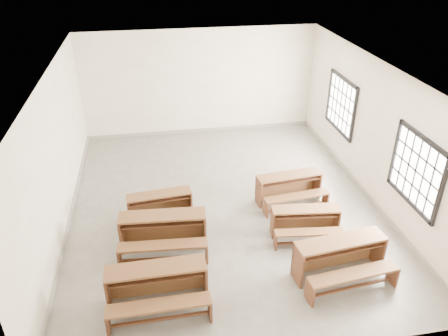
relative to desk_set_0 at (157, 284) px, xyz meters
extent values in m
plane|color=gray|center=(1.63, 2.78, -0.44)|extent=(8.50, 8.50, 0.00)
cube|color=white|center=(1.63, 2.78, 2.73)|extent=(7.00, 8.50, 0.05)
cube|color=silver|center=(1.63, 7.01, 1.16)|extent=(7.00, 0.05, 3.20)
cube|color=silver|center=(1.63, -1.44, 1.16)|extent=(7.00, 0.05, 3.20)
cube|color=silver|center=(-1.84, 2.78, 1.16)|extent=(0.05, 8.50, 3.20)
cube|color=silver|center=(5.11, 2.78, 1.16)|extent=(0.05, 8.50, 3.20)
cube|color=gray|center=(1.63, 7.01, -0.39)|extent=(7.00, 0.04, 0.10)
cube|color=gray|center=(-1.85, 2.78, -0.39)|extent=(0.04, 8.50, 0.10)
cube|color=gray|center=(5.11, 2.78, -0.39)|extent=(0.04, 8.50, 0.10)
cube|color=white|center=(5.10, 0.98, 1.16)|extent=(0.02, 1.50, 1.30)
cube|color=black|center=(5.08, 0.98, 1.85)|extent=(0.06, 1.62, 0.08)
cube|color=black|center=(5.08, 0.98, 0.47)|extent=(0.06, 1.62, 0.08)
cube|color=black|center=(5.08, 0.19, 1.16)|extent=(0.06, 0.08, 1.46)
cube|color=black|center=(5.08, 1.77, 1.16)|extent=(0.06, 0.08, 1.46)
cube|color=white|center=(5.10, 4.58, 1.16)|extent=(0.02, 1.50, 1.30)
cube|color=black|center=(5.08, 4.58, 1.85)|extent=(0.06, 1.62, 0.08)
cube|color=black|center=(5.08, 4.58, 0.47)|extent=(0.06, 1.62, 0.08)
cube|color=black|center=(5.08, 3.79, 1.16)|extent=(0.06, 0.08, 1.46)
cube|color=black|center=(5.08, 5.37, 1.16)|extent=(0.06, 0.08, 1.46)
cube|color=brown|center=(0.00, 0.06, 0.30)|extent=(1.70, 0.45, 0.04)
cube|color=brown|center=(0.00, 0.25, -0.08)|extent=(1.69, 0.07, 0.72)
cube|color=brown|center=(-0.83, 0.04, -0.08)|extent=(0.05, 0.42, 0.72)
cube|color=brown|center=(0.82, 0.07, -0.08)|extent=(0.05, 0.42, 0.72)
cube|color=brown|center=(0.00, 0.03, 0.15)|extent=(1.57, 0.34, 0.02)
cube|color=brown|center=(0.01, -0.46, -0.02)|extent=(1.70, 0.32, 0.04)
cube|color=brown|center=(-0.82, -0.47, -0.24)|extent=(0.05, 0.30, 0.40)
cube|color=brown|center=(0.83, -0.45, -0.24)|extent=(0.05, 0.30, 0.40)
cube|color=brown|center=(0.01, -0.46, -0.34)|extent=(1.57, 0.07, 0.04)
cube|color=brown|center=(0.18, 1.55, 0.30)|extent=(1.74, 0.55, 0.04)
cube|color=brown|center=(0.19, 1.74, -0.08)|extent=(1.71, 0.17, 0.73)
cube|color=brown|center=(-0.65, 1.61, -0.08)|extent=(0.07, 0.43, 0.73)
cube|color=brown|center=(1.01, 1.49, -0.08)|extent=(0.07, 0.43, 0.73)
cube|color=brown|center=(0.18, 1.53, 0.15)|extent=(1.60, 0.43, 0.02)
cube|color=brown|center=(0.14, 1.03, -0.02)|extent=(1.73, 0.42, 0.04)
cube|color=brown|center=(-0.69, 1.09, -0.24)|extent=(0.06, 0.30, 0.41)
cube|color=brown|center=(0.97, 0.96, -0.24)|extent=(0.06, 0.30, 0.41)
cube|color=brown|center=(0.14, 1.03, -0.34)|extent=(1.58, 0.17, 0.04)
cube|color=brown|center=(0.15, 2.55, 0.17)|extent=(1.44, 0.50, 0.04)
cube|color=brown|center=(0.13, 2.70, -0.14)|extent=(1.41, 0.18, 0.60)
cube|color=brown|center=(-0.53, 2.47, -0.14)|extent=(0.07, 0.35, 0.60)
cube|color=brown|center=(0.84, 2.62, -0.14)|extent=(0.07, 0.35, 0.60)
cube|color=brown|center=(0.15, 2.53, 0.05)|extent=(1.33, 0.40, 0.02)
cube|color=brown|center=(0.19, 2.12, -0.09)|extent=(1.43, 0.39, 0.04)
cube|color=brown|center=(-0.49, 2.04, -0.28)|extent=(0.06, 0.25, 0.34)
cube|color=brown|center=(0.88, 2.19, -0.28)|extent=(0.06, 0.25, 0.34)
cube|color=brown|center=(0.19, 2.12, -0.36)|extent=(1.30, 0.18, 0.04)
cube|color=brown|center=(3.34, 0.19, 0.30)|extent=(1.74, 0.62, 0.04)
cube|color=brown|center=(3.31, 0.38, -0.08)|extent=(1.69, 0.24, 0.72)
cube|color=brown|center=(2.51, 0.10, -0.08)|extent=(0.09, 0.43, 0.72)
cube|color=brown|center=(4.16, 0.29, -0.08)|extent=(0.09, 0.43, 0.72)
cube|color=brown|center=(3.34, 0.17, 0.15)|extent=(1.60, 0.50, 0.02)
cube|color=brown|center=(3.40, -0.33, -0.02)|extent=(1.72, 0.49, 0.04)
cube|color=brown|center=(2.57, -0.42, -0.24)|extent=(0.08, 0.30, 0.40)
cube|color=brown|center=(4.22, -0.23, -0.24)|extent=(0.08, 0.30, 0.40)
cube|color=brown|center=(3.40, -0.33, -0.34)|extent=(1.57, 0.23, 0.04)
cube|color=brown|center=(3.12, 1.46, 0.17)|extent=(1.44, 0.51, 0.04)
cube|color=brown|center=(3.14, 1.61, -0.14)|extent=(1.40, 0.19, 0.60)
cube|color=brown|center=(2.44, 1.53, -0.14)|extent=(0.07, 0.35, 0.60)
cube|color=brown|center=(3.81, 1.38, -0.14)|extent=(0.07, 0.35, 0.60)
cube|color=brown|center=(3.12, 1.44, 0.05)|extent=(1.32, 0.41, 0.02)
cube|color=brown|center=(3.07, 1.03, -0.09)|extent=(1.43, 0.40, 0.04)
cube|color=brown|center=(2.39, 1.10, -0.28)|extent=(0.06, 0.25, 0.33)
cube|color=brown|center=(3.76, 0.95, -0.28)|extent=(0.06, 0.25, 0.33)
cube|color=brown|center=(3.07, 1.03, -0.36)|extent=(1.30, 0.19, 0.04)
cube|color=brown|center=(3.17, 2.77, 0.23)|extent=(1.56, 0.55, 0.04)
cube|color=brown|center=(3.15, 2.94, -0.12)|extent=(1.52, 0.21, 0.65)
cube|color=brown|center=(2.43, 2.69, -0.12)|extent=(0.08, 0.38, 0.65)
cube|color=brown|center=(3.91, 2.86, -0.12)|extent=(0.08, 0.38, 0.65)
cube|color=brown|center=(3.18, 2.75, 0.09)|extent=(1.44, 0.44, 0.02)
cube|color=brown|center=(3.23, 2.31, -0.06)|extent=(1.55, 0.44, 0.04)
cube|color=brown|center=(2.49, 2.22, -0.26)|extent=(0.07, 0.27, 0.36)
cube|color=brown|center=(3.97, 2.39, -0.26)|extent=(0.07, 0.27, 0.36)
cube|color=brown|center=(3.23, 2.31, -0.35)|extent=(1.41, 0.21, 0.04)
camera|label=1|loc=(0.17, -5.59, 5.30)|focal=35.00mm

